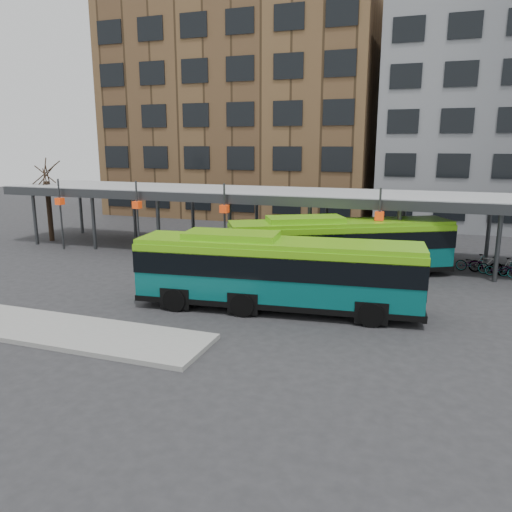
% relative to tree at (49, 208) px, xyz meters
% --- Properties ---
extents(ground, '(120.00, 120.00, 0.00)m').
position_rel_tree_xyz_m(ground, '(18.00, -12.00, -2.43)').
color(ground, '#28282B').
rests_on(ground, ground).
extents(boarding_island, '(14.00, 3.00, 0.18)m').
position_rel_tree_xyz_m(boarding_island, '(12.50, -15.00, -2.34)').
color(boarding_island, gray).
rests_on(boarding_island, ground).
extents(canopy, '(40.00, 6.53, 4.80)m').
position_rel_tree_xyz_m(canopy, '(17.94, 0.87, 1.47)').
color(canopy, '#999B9E').
rests_on(canopy, ground).
extents(tree, '(1.64, 1.64, 5.60)m').
position_rel_tree_xyz_m(tree, '(0.00, 0.00, 0.00)').
color(tree, black).
rests_on(tree, ground).
extents(building_brick, '(26.00, 14.00, 22.00)m').
position_rel_tree_xyz_m(building_brick, '(8.00, 20.00, 8.57)').
color(building_brick, brown).
rests_on(building_brick, ground).
extents(bus_front, '(12.37, 3.86, 3.36)m').
position_rel_tree_xyz_m(bus_front, '(20.46, -9.61, -0.69)').
color(bus_front, '#075756').
rests_on(bus_front, ground).
extents(bus_rear, '(11.79, 7.97, 3.32)m').
position_rel_tree_xyz_m(bus_rear, '(22.05, -3.04, -0.71)').
color(bus_rear, '#075756').
rests_on(bus_rear, ground).
extents(bike_rack, '(5.26, 1.68, 1.07)m').
position_rel_tree_xyz_m(bike_rack, '(30.68, 0.04, -1.96)').
color(bike_rack, slate).
rests_on(bike_rack, ground).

